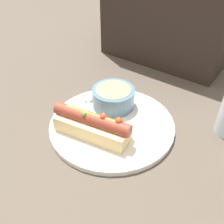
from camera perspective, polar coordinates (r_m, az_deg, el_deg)
The scene contains 6 objects.
ground_plane at distance 0.63m, azimuth 0.00°, elevation -3.23°, with size 4.00×4.00×0.00m, color #4C4238.
dinner_plate at distance 0.63m, azimuth 0.00°, elevation -2.80°, with size 0.30×0.30×0.01m.
hot_dog at distance 0.58m, azimuth -4.30°, elevation -2.88°, with size 0.18×0.08×0.07m.
soup_bowl at distance 0.66m, azimuth 0.31°, elevation 3.32°, with size 0.11×0.11×0.05m.
spoon at distance 0.68m, azimuth -5.04°, elevation 1.86°, with size 0.11×0.12×0.01m.
seated_diner at distance 0.88m, azimuth 12.42°, elevation 22.65°, with size 0.40×0.18×0.47m.
Camera 1 is at (0.27, -0.38, 0.42)m, focal length 42.00 mm.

